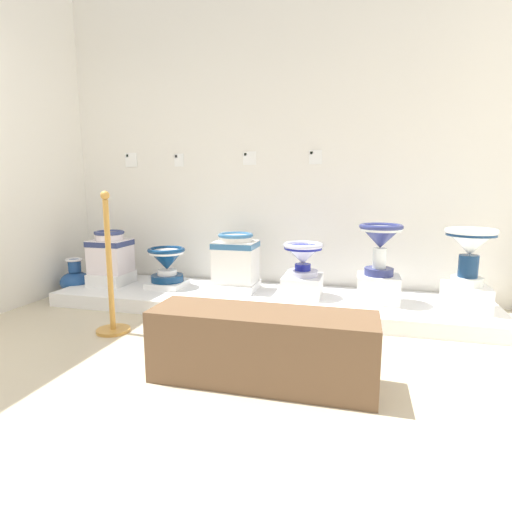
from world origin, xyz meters
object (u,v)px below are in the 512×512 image
Objects in this scene: antique_toilet_pale_glazed at (470,246)px; info_placard_fourth at (315,157)px; info_placard_first at (131,160)px; info_placard_second at (179,160)px; plinth_block_rightmost at (112,278)px; antique_toilet_rightmost at (110,251)px; antique_toilet_tall_cobalt at (167,261)px; plinth_block_central_ornate at (302,286)px; info_placard_third at (249,158)px; plinth_block_slender_white at (236,286)px; plinth_block_tall_cobalt at (168,284)px; antique_toilet_slender_white at (236,257)px; antique_toilet_leftmost at (380,239)px; plinth_block_leftmost at (378,289)px; stanchion_post_near_left at (111,289)px; plinth_block_pale_glazed at (465,297)px; antique_toilet_central_ornate at (303,255)px; museum_bench at (262,347)px; decorative_vase_corner at (76,280)px.

antique_toilet_pale_glazed is 3.42× the size of info_placard_fourth.
info_placard_second is at bearing -0.00° from info_placard_first.
antique_toilet_rightmost is (0.00, 0.00, 0.27)m from plinth_block_rightmost.
antique_toilet_tall_cobalt is (0.58, 0.03, 0.19)m from plinth_block_rightmost.
plinth_block_central_ornate is 1.35m from info_placard_third.
plinth_block_slender_white is 2.72× the size of info_placard_first.
plinth_block_tall_cobalt is 0.73m from antique_toilet_slender_white.
antique_toilet_leftmost reaches higher than plinth_block_slender_white.
info_placard_first reaches higher than plinth_block_tall_cobalt.
plinth_block_rightmost is 2.55m from antique_toilet_leftmost.
info_placard_third is (-0.60, 0.44, 1.12)m from plinth_block_central_ornate.
plinth_block_rightmost is 1.05× the size of plinth_block_central_ornate.
stanchion_post_near_left is (-1.91, -0.88, 0.09)m from plinth_block_leftmost.
antique_toilet_tall_cobalt is at bearing 179.25° from plinth_block_central_ornate.
antique_toilet_leftmost is 1.48m from info_placard_third.
info_placard_fourth is 2.14m from stanchion_post_near_left.
plinth_block_pale_glazed is at bearing -10.83° from info_placard_second.
plinth_block_tall_cobalt is at bearing 179.25° from plinth_block_central_ornate.
plinth_block_tall_cobalt is (0.58, 0.03, -0.30)m from antique_toilet_rightmost.
antique_toilet_leftmost is 0.96× the size of antique_toilet_pale_glazed.
antique_toilet_central_ornate is 1.01× the size of plinth_block_leftmost.
antique_toilet_tall_cobalt is at bearing 178.30° from plinth_block_pale_glazed.
antique_toilet_leftmost is at bearing 24.87° from stanchion_post_near_left.
museum_bench is (1.27, -1.40, -0.17)m from antique_toilet_tall_cobalt.
museum_bench is (0.60, -1.45, -0.23)m from antique_toilet_slender_white.
info_placard_third is 0.11× the size of museum_bench.
antique_toilet_pale_glazed is at bearing -1.70° from antique_toilet_tall_cobalt.
antique_toilet_leftmost is at bearing -20.66° from info_placard_third.
antique_toilet_rightmost is at bearing 179.18° from plinth_block_pale_glazed.
antique_toilet_leftmost reaches higher than antique_toilet_tall_cobalt.
plinth_block_pale_glazed reaches higher than plinth_block_tall_cobalt.
info_placard_first is at bearing 180.00° from info_placard_third.
plinth_block_central_ornate is 2.26m from decorative_vase_corner.
antique_toilet_leftmost is 3.28× the size of info_placard_fourth.
info_placard_fourth is (0.66, 0.37, 0.90)m from antique_toilet_slender_white.
plinth_block_pale_glazed is at bearing 0.05° from decorative_vase_corner.
plinth_block_central_ornate is at bearing 180.00° from antique_toilet_central_ornate.
info_placard_fourth is (1.91, 0.45, 1.16)m from plinth_block_rightmost.
antique_toilet_leftmost is at bearing 176.62° from plinth_block_pale_glazed.
antique_toilet_central_ornate is 0.33× the size of stanchion_post_near_left.
antique_toilet_rightmost is at bearing -176.94° from antique_toilet_tall_cobalt.
plinth_block_central_ornate is 1.35m from antique_toilet_pale_glazed.
info_placard_first is 1.79m from stanchion_post_near_left.
antique_toilet_leftmost is (0.63, -0.02, 0.15)m from antique_toilet_central_ornate.
info_placard_fourth reaches higher than antique_toilet_pale_glazed.
antique_toilet_pale_glazed is at bearing -10.83° from info_placard_second.
plinth_block_tall_cobalt is 1.39m from info_placard_first.
antique_toilet_tall_cobalt is at bearing 178.87° from plinth_block_leftmost.
stanchion_post_near_left is at bearing -155.13° from antique_toilet_leftmost.
info_placard_first reaches higher than antique_toilet_leftmost.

